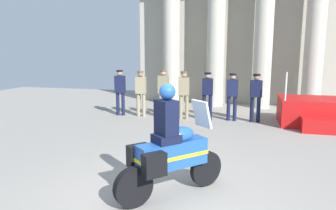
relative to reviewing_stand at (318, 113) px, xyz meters
The scene contains 11 objects.
ground_plane 7.47m from the reviewing_stand, 118.66° to the right, with size 28.00×28.00×0.00m, color gray.
colonnade_backdrop 5.59m from the reviewing_stand, 127.62° to the left, with size 9.64×1.62×7.43m.
reviewing_stand is the anchor object (origin of this frame).
officer_in_row_0 7.01m from the reviewing_stand, behind, with size 0.40×0.26×1.73m.
officer_in_row_1 6.18m from the reviewing_stand, behind, with size 0.40×0.26×1.71m.
officer_in_row_2 5.31m from the reviewing_stand, behind, with size 0.40×0.26×1.77m.
officer_in_row_3 4.53m from the reviewing_stand, behind, with size 0.40×0.26×1.73m.
officer_in_row_4 3.69m from the reviewing_stand, behind, with size 0.40×0.26×1.70m.
officer_in_row_5 2.85m from the reviewing_stand, behind, with size 0.40×0.26×1.67m.
officer_in_row_6 2.07m from the reviewing_stand, behind, with size 0.40×0.26×1.67m.
motorcycle_with_rider 7.13m from the reviewing_stand, 119.49° to the right, with size 1.51×1.61×1.90m.
Camera 1 is at (1.26, -4.35, 2.38)m, focal length 32.87 mm.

